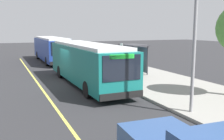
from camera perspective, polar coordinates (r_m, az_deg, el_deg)
ground_plane at (r=19.71m, az=-9.39°, el=-2.70°), size 120.00×120.00×0.00m
sidewalk_curb at (r=21.90m, az=6.01°, el=-1.26°), size 44.00×6.40×0.15m
lane_stripe_center at (r=19.32m, az=-15.74°, el=-3.15°), size 36.00×0.14×0.01m
transit_bus_main at (r=18.52m, az=-5.54°, el=1.70°), size 11.37×2.73×2.95m
transit_bus_second at (r=32.42m, az=-13.17°, el=4.64°), size 11.62×2.63×2.95m
bus_shelter at (r=22.83m, az=4.86°, el=3.85°), size 2.90×1.60×2.48m
waiting_bench at (r=22.87m, az=5.21°, el=0.61°), size 1.60×0.48×0.95m
route_sign_post at (r=19.11m, az=2.06°, el=2.99°), size 0.44×0.08×2.80m
pedestrian_commuter at (r=23.59m, az=-1.60°, el=2.09°), size 0.24×0.40×1.69m
utility_pole at (r=12.24m, az=17.61°, el=5.72°), size 0.16×0.16×6.40m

